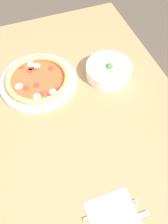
% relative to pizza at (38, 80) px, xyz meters
% --- Properties ---
extents(ground_plane, '(8.00, 8.00, 0.00)m').
position_rel_pizza_xyz_m(ground_plane, '(0.19, 0.03, -0.79)').
color(ground_plane, '#4C4238').
extents(dining_table, '(1.29, 1.04, 0.78)m').
position_rel_pizza_xyz_m(dining_table, '(0.19, 0.03, -0.11)').
color(dining_table, '#99724C').
rests_on(dining_table, ground_plane).
extents(pizza, '(0.33, 0.33, 0.04)m').
position_rel_pizza_xyz_m(pizza, '(0.00, 0.00, 0.00)').
color(pizza, white).
rests_on(pizza, dining_table).
extents(bowl, '(0.20, 0.20, 0.07)m').
position_rel_pizza_xyz_m(bowl, '(0.07, 0.30, 0.02)').
color(bowl, white).
rests_on(bowl, dining_table).
extents(napkin, '(0.15, 0.15, 0.00)m').
position_rel_pizza_xyz_m(napkin, '(0.63, 0.08, -0.02)').
color(napkin, white).
rests_on(napkin, dining_table).
extents(fork, '(0.02, 0.18, 0.00)m').
position_rel_pizza_xyz_m(fork, '(0.60, 0.08, -0.01)').
color(fork, silver).
rests_on(fork, napkin).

